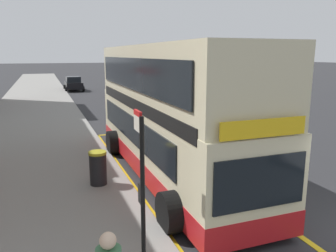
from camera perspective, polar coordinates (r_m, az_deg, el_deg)
name	(u,v)px	position (r m, az deg, el deg)	size (l,w,h in m)	color
ground_plane	(105,92)	(37.84, -10.57, 5.62)	(260.00, 260.00, 0.00)	#28282B
pavement_near	(37,94)	(37.29, -21.26, 5.02)	(6.00, 76.00, 0.14)	gray
double_decker_bus	(168,116)	(11.51, -0.01, 1.78)	(3.16, 10.67, 4.40)	beige
bus_bay_markings	(168,174)	(11.90, 0.06, -8.14)	(3.01, 13.45, 0.01)	gold
bus_stop_sign	(141,176)	(6.55, -4.52, -8.36)	(0.09, 0.51, 2.93)	black
parked_car_maroon_far	(134,86)	(36.12, -5.74, 6.74)	(2.09, 4.20, 1.62)	maroon
parked_car_black_across	(74,84)	(40.30, -15.68, 6.90)	(2.09, 4.20, 1.62)	black
litter_bin	(98,168)	(10.73, -11.74, -6.94)	(0.55, 0.55, 1.05)	black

